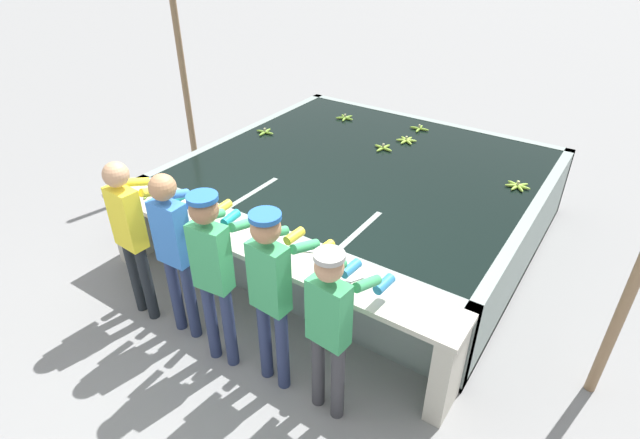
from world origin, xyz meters
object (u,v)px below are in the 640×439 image
at_px(banana_bunch_floating_1, 518,186).
at_px(banana_bunch_ledge_0, 148,192).
at_px(banana_bunch_floating_2, 406,140).
at_px(support_post_left, 183,74).
at_px(worker_0, 132,227).
at_px(banana_bunch_floating_5, 265,132).
at_px(knife_1, 340,284).
at_px(banana_bunch_floating_3, 419,129).
at_px(banana_bunch_floating_4, 383,148).
at_px(worker_4, 331,320).
at_px(worker_2, 214,265).
at_px(banana_bunch_floating_0, 345,118).
at_px(worker_1, 176,242).
at_px(worker_3, 272,285).
at_px(knife_0, 293,249).

distance_m(banana_bunch_floating_1, banana_bunch_ledge_0, 4.12).
relative_size(banana_bunch_floating_2, support_post_left, 0.09).
height_order(worker_0, banana_bunch_floating_5, worker_0).
bearing_deg(support_post_left, knife_1, -27.28).
bearing_deg(banana_bunch_floating_3, support_post_left, -152.96).
xyz_separation_m(worker_0, banana_bunch_floating_5, (-0.62, 2.71, -0.10)).
bearing_deg(worker_0, banana_bunch_floating_4, 72.40).
relative_size(worker_4, banana_bunch_floating_3, 5.69).
relative_size(worker_2, banana_bunch_floating_2, 6.21).
distance_m(banana_bunch_floating_1, banana_bunch_floating_5, 3.39).
bearing_deg(banana_bunch_floating_0, knife_1, -58.97).
distance_m(worker_1, worker_4, 1.66).
bearing_deg(support_post_left, worker_3, -34.63).
height_order(worker_2, banana_bunch_ledge_0, worker_2).
bearing_deg(banana_bunch_floating_1, banana_bunch_floating_3, 149.57).
bearing_deg(worker_0, support_post_left, 127.12).
bearing_deg(banana_bunch_floating_5, banana_bunch_ledge_0, -88.61).
distance_m(worker_1, banana_bunch_floating_3, 4.03).
height_order(worker_2, banana_bunch_floating_1, worker_2).
relative_size(worker_4, banana_bunch_floating_1, 5.71).
bearing_deg(knife_0, support_post_left, 150.82).
bearing_deg(banana_bunch_floating_3, worker_2, -90.17).
bearing_deg(banana_bunch_floating_4, worker_3, -78.18).
height_order(banana_bunch_floating_0, banana_bunch_floating_5, same).
bearing_deg(worker_2, banana_bunch_floating_0, 105.80).
height_order(worker_2, support_post_left, support_post_left).
height_order(banana_bunch_ledge_0, support_post_left, support_post_left).
distance_m(banana_bunch_floating_0, banana_bunch_floating_2, 1.16).
relative_size(worker_2, worker_4, 1.09).
height_order(banana_bunch_floating_5, knife_1, banana_bunch_floating_5).
xyz_separation_m(worker_1, knife_0, (0.83, 0.63, -0.12)).
xyz_separation_m(worker_4, knife_0, (-0.82, 0.61, -0.03)).
height_order(worker_1, worker_2, worker_2).
bearing_deg(banana_bunch_floating_2, banana_bunch_ledge_0, -120.38).
xyz_separation_m(banana_bunch_floating_1, knife_1, (-0.74, -2.59, -0.01)).
bearing_deg(banana_bunch_floating_1, worker_2, -118.06).
distance_m(worker_2, banana_bunch_floating_4, 3.18).
bearing_deg(banana_bunch_floating_5, worker_4, -43.13).
xyz_separation_m(worker_4, banana_bunch_floating_1, (0.55, 3.01, -0.03)).
bearing_deg(banana_bunch_floating_1, worker_3, -109.94).
bearing_deg(knife_1, worker_1, -163.14).
distance_m(banana_bunch_floating_1, banana_bunch_floating_4, 1.75).
distance_m(banana_bunch_floating_2, support_post_left, 3.28).
distance_m(banana_bunch_floating_3, banana_bunch_floating_5, 2.18).
relative_size(banana_bunch_floating_0, banana_bunch_floating_2, 0.98).
relative_size(banana_bunch_floating_2, knife_0, 0.85).
bearing_deg(support_post_left, banana_bunch_ledge_0, -54.71).
relative_size(worker_3, knife_1, 5.43).
distance_m(worker_1, knife_1, 1.53).
bearing_deg(banana_bunch_floating_0, worker_3, -66.42).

